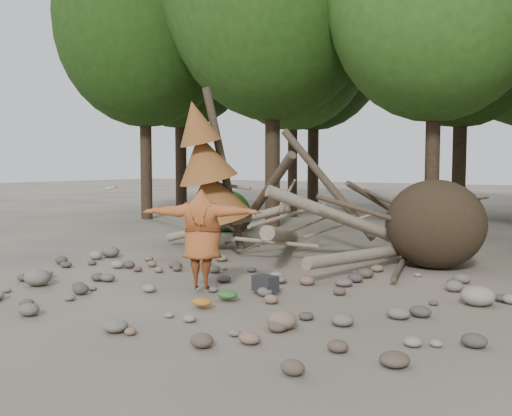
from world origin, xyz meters
The scene contains 13 objects.
ground centered at (0.00, 0.00, 0.00)m, with size 120.00×120.00×0.00m, color #514C44.
deadfall_pile centered at (2.02, 4.24, 0.95)m, with size 8.55×5.24×3.30m.
dead_conifer centered at (-3.12, 3.37, 2.11)m, with size 2.06×2.16×4.35m.
bush_left centered at (-5.50, 7.20, 0.72)m, with size 1.80×1.80×1.44m, color #214512.
bush_mid centered at (0.80, 7.80, 0.56)m, with size 1.40×1.40×1.12m, color #2B5719.
frisbee_thrower centered at (-0.13, -0.49, 0.97)m, with size 3.19×1.51×1.83m.
backpack centered at (0.90, 0.02, 0.14)m, with size 0.42×0.28×0.28m, color black.
cloth_green centered at (0.64, -0.76, 0.07)m, with size 0.38×0.31×0.14m, color #316126.
cloth_orange centered at (0.61, -1.39, 0.06)m, with size 0.34×0.28×0.12m, color #A55F1C.
boulder_front_left centered at (-3.11, -1.79, 0.16)m, with size 0.54×0.48×0.32m, color #6D665B.
boulder_front_right centered at (2.25, -1.62, 0.13)m, with size 0.44×0.40×0.26m, color #7C634D.
boulder_mid_right centered at (4.21, 1.32, 0.16)m, with size 0.55×0.49×0.33m, color gray.
boulder_mid_left centered at (-4.54, 1.28, 0.14)m, with size 0.47×0.42×0.28m, color #605951.
Camera 1 is at (6.36, -8.31, 2.31)m, focal length 40.00 mm.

